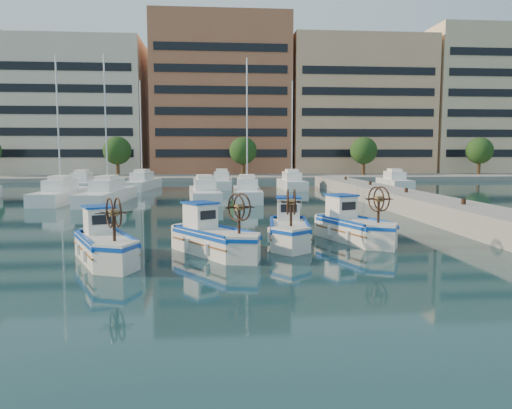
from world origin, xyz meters
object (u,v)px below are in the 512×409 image
at_px(fishing_boat_c, 289,228).
at_px(fishing_boat_d, 353,225).
at_px(fishing_boat_a, 104,243).
at_px(fishing_boat_b, 213,236).

distance_m(fishing_boat_c, fishing_boat_d, 3.02).
bearing_deg(fishing_boat_a, fishing_boat_c, -1.89).
relative_size(fishing_boat_b, fishing_boat_d, 0.96).
height_order(fishing_boat_c, fishing_boat_d, fishing_boat_d).
bearing_deg(fishing_boat_c, fishing_boat_d, 15.01).
distance_m(fishing_boat_a, fishing_boat_d, 10.79).
relative_size(fishing_boat_c, fishing_boat_d, 0.97).
distance_m(fishing_boat_a, fishing_boat_b, 4.10).
height_order(fishing_boat_a, fishing_boat_b, fishing_boat_b).
bearing_deg(fishing_boat_b, fishing_boat_d, -13.32).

